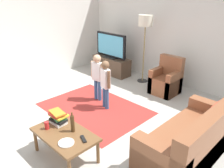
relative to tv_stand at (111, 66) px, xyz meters
The scene contains 17 objects.
ground 2.88m from the tv_stand, 53.23° to the right, with size 7.80×7.80×0.00m, color #B2ADA3.
wall_back 2.16m from the tv_stand, 22.23° to the left, with size 6.00×0.12×2.70m, color silver.
wall_left 2.85m from the tv_stand, 119.17° to the right, with size 0.12×6.00×2.70m, color silver.
area_rug 2.27m from the tv_stand, 54.32° to the right, with size 2.20×1.60×0.01m, color #9E2D28.
tv_stand is the anchor object (origin of this frame).
tv 0.60m from the tv_stand, 90.00° to the right, with size 1.10×0.28×0.71m.
couch 3.95m from the tv_stand, 26.92° to the right, with size 0.80×1.80×0.86m.
armchair 1.94m from the tv_stand, ahead, with size 0.60×0.60×0.90m.
floor_lamp 1.69m from the tv_stand, ahead, with size 0.36×0.36×1.78m.
child_near_tv 1.86m from the tv_stand, 54.82° to the right, with size 0.36×0.17×1.07m.
child_center 2.22m from the tv_stand, 48.16° to the right, with size 0.34×0.18×1.05m.
coffee_table 3.80m from the tv_stand, 55.44° to the right, with size 1.00×0.60×0.42m.
book_stack 3.56m from the tv_stand, 58.56° to the right, with size 0.30×0.24×0.20m.
bottle 3.74m from the tv_stand, 53.76° to the right, with size 0.06×0.06×0.32m.
tv_remote 3.92m from the tv_stand, 50.74° to the right, with size 0.17×0.05×0.02m, color black.
soda_can 3.76m from the tv_stand, 60.00° to the right, with size 0.07×0.07×0.12m, color red.
plate 4.03m from the tv_stand, 53.82° to the right, with size 0.22×0.22×0.02m.
Camera 1 is at (2.93, -2.34, 2.38)m, focal length 36.79 mm.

